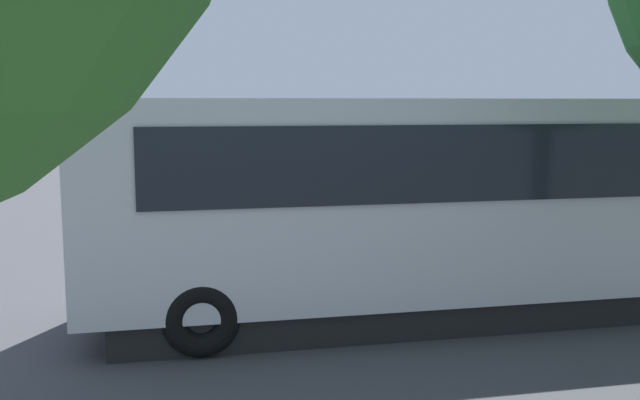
# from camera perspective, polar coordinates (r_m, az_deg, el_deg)

# --- Properties ---
(ground_plane) EXTENTS (80.00, 80.00, 0.00)m
(ground_plane) POSITION_cam_1_polar(r_m,az_deg,el_deg) (16.46, 8.95, -3.52)
(ground_plane) COLOR #424247
(tour_bus) EXTENTS (10.69, 2.94, 3.25)m
(tour_bus) POSITION_cam_1_polar(r_m,az_deg,el_deg) (10.88, 9.96, -0.55)
(tour_bus) COLOR silver
(tour_bus) RESTS_ON ground_plane
(spectator_far_left) EXTENTS (0.58, 0.36, 1.74)m
(spectator_far_left) POSITION_cam_1_polar(r_m,az_deg,el_deg) (13.87, 9.69, -1.30)
(spectator_far_left) COLOR black
(spectator_far_left) RESTS_ON ground_plane
(spectator_left) EXTENTS (0.58, 0.35, 1.71)m
(spectator_left) POSITION_cam_1_polar(r_m,az_deg,el_deg) (13.31, 5.70, -1.68)
(spectator_left) COLOR black
(spectator_left) RESTS_ON ground_plane
(spectator_centre) EXTENTS (0.58, 0.34, 1.74)m
(spectator_centre) POSITION_cam_1_polar(r_m,az_deg,el_deg) (13.16, 2.15, -1.68)
(spectator_centre) COLOR black
(spectator_centre) RESTS_ON ground_plane
(parked_motorcycle_silver) EXTENTS (2.04, 0.61, 0.99)m
(parked_motorcycle_silver) POSITION_cam_1_polar(r_m,az_deg,el_deg) (14.10, 16.48, -3.65)
(parked_motorcycle_silver) COLOR black
(parked_motorcycle_silver) RESTS_ON ground_plane
(stunt_motorcycle) EXTENTS (1.97, 0.79, 1.73)m
(stunt_motorcycle) POSITION_cam_1_polar(r_m,az_deg,el_deg) (18.01, -7.34, 0.74)
(stunt_motorcycle) COLOR black
(stunt_motorcycle) RESTS_ON ground_plane
(bay_line_a) EXTENTS (0.26, 4.13, 0.01)m
(bay_line_a) POSITION_cam_1_polar(r_m,az_deg,el_deg) (19.52, 22.59, -2.25)
(bay_line_a) COLOR white
(bay_line_a) RESTS_ON ground_plane
(bay_line_b) EXTENTS (0.27, 4.41, 0.01)m
(bay_line_b) POSITION_cam_1_polar(r_m,az_deg,el_deg) (18.03, 15.74, -2.73)
(bay_line_b) COLOR white
(bay_line_b) RESTS_ON ground_plane
(bay_line_c) EXTENTS (0.27, 4.58, 0.01)m
(bay_line_c) POSITION_cam_1_polar(r_m,az_deg,el_deg) (16.85, 7.80, -3.23)
(bay_line_c) COLOR white
(bay_line_c) RESTS_ON ground_plane
(bay_line_d) EXTENTS (0.28, 4.59, 0.01)m
(bay_line_d) POSITION_cam_1_polar(r_m,az_deg,el_deg) (16.03, -1.15, -3.72)
(bay_line_d) COLOR white
(bay_line_d) RESTS_ON ground_plane
(bay_line_e) EXTENTS (0.26, 4.29, 0.01)m
(bay_line_e) POSITION_cam_1_polar(r_m,az_deg,el_deg) (15.64, -10.81, -4.15)
(bay_line_e) COLOR white
(bay_line_e) RESTS_ON ground_plane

